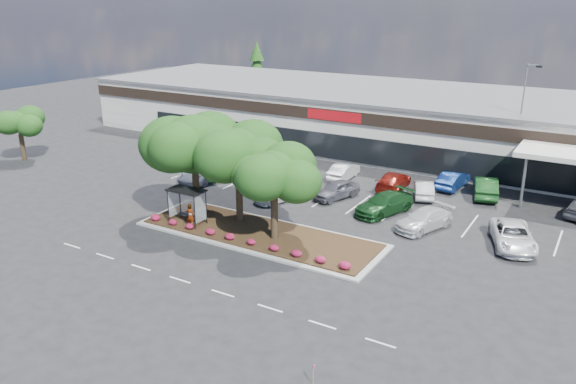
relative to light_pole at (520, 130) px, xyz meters
The scene contains 28 objects.
ground 29.51m from the light_pole, 112.62° to the right, with size 160.00×160.00×0.00m, color black.
retail_store 13.27m from the light_pole, 147.76° to the left, with size 80.40×25.20×6.25m.
landscape_island 26.82m from the light_pole, 119.99° to the right, with size 18.00×6.00×0.26m.
lane_markings 20.54m from the light_pole, 124.58° to the right, with size 33.12×20.06×0.01m.
shrub_row 28.57m from the light_pole, 117.86° to the right, with size 17.00×0.80×0.50m, color maroon, non-canonical shape.
bus_shelter 30.47m from the light_pole, 128.01° to the right, with size 2.75×1.55×2.59m.
island_tree_west 29.50m from the light_pole, 130.63° to the right, with size 7.20×7.20×7.89m, color #153B0E, non-canonical shape.
island_tree_mid 26.78m from the light_pole, 125.91° to the right, with size 6.60×6.60×7.32m, color #153B0E, non-canonical shape.
island_tree_east 26.00m from the light_pole, 116.79° to the right, with size 5.80×5.80×6.50m, color #153B0E, non-canonical shape.
tree_west_far 49.03m from the light_pole, 157.33° to the right, with size 4.80×4.80×5.61m, color #153B0E, non-canonical shape.
conifer_north_west 45.42m from the light_pole, 155.11° to the left, with size 4.40×4.40×10.00m, color #153B0E.
person_waiting 30.70m from the light_pole, 125.98° to the right, with size 0.66×0.43×1.81m, color #594C47.
light_pole is the anchor object (origin of this frame).
survey_stake 35.63m from the light_pole, 93.44° to the right, with size 0.08×0.14×1.06m.
car_0 29.06m from the light_pole, 149.32° to the right, with size 2.73×5.91×1.64m, color #AAADB6.
car_1 28.31m from the light_pole, 148.34° to the right, with size 1.70×4.86×1.60m, color #184B22.
car_2 22.71m from the light_pole, 134.88° to the right, with size 1.90×4.68×1.36m, color white.
car_3 18.09m from the light_pole, 132.68° to the right, with size 1.80×4.48×1.53m, color #595860.
car_4 16.41m from the light_pole, 116.87° to the right, with size 2.22×5.45×1.58m, color #16411B.
car_5 16.57m from the light_pole, 102.66° to the right, with size 2.04×5.02×1.46m, color silver.
car_7 16.34m from the light_pole, 80.51° to the right, with size 2.56×5.55×1.54m, color white.
car_9 22.50m from the light_pole, 155.55° to the right, with size 2.24×5.51×1.60m, color silver.
car_10 24.11m from the light_pole, 158.29° to the right, with size 1.79×5.14×1.69m, color white.
car_11 16.27m from the light_pole, 150.59° to the right, with size 1.56×4.48×1.48m, color silver.
car_12 12.60m from the light_pole, 136.68° to the right, with size 2.10×5.16×1.50m, color maroon.
car_13 7.84m from the light_pole, 128.92° to the right, with size 1.62×4.65×1.53m, color navy.
car_14 11.31m from the light_pole, 122.83° to the right, with size 1.50×4.29×1.42m, color silver.
car_15 7.32m from the light_pole, 101.94° to the right, with size 1.82×5.23×1.72m, color #164519.
Camera 1 is at (18.51, -26.55, 15.94)m, focal length 35.00 mm.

